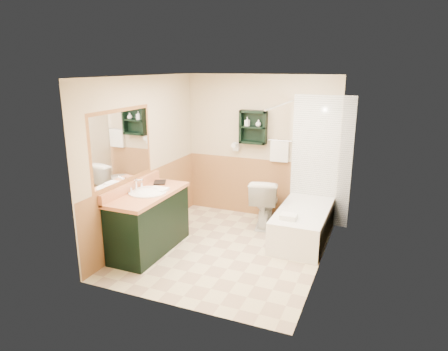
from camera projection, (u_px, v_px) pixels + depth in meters
floor at (226, 249)px, 5.69m from camera, size 3.00×3.00×0.00m
back_wall at (260, 147)px, 6.72m from camera, size 2.60×0.04×2.40m
left_wall at (143, 159)px, 5.86m from camera, size 0.04×3.00×2.40m
right_wall at (326, 178)px, 4.88m from camera, size 0.04×3.00×2.40m
ceiling at (227, 75)px, 5.04m from camera, size 2.60×3.00×0.04m
wainscot_left at (148, 205)px, 6.03m from camera, size 2.98×2.98×1.00m
wainscot_back at (259, 187)px, 6.88m from camera, size 2.58×2.58×1.00m
mirror_frame at (122, 146)px, 5.27m from camera, size 1.30×1.30×1.00m
mirror_glass at (122, 146)px, 5.27m from camera, size 1.20×1.20×0.90m
tile_right at (331, 175)px, 5.61m from camera, size 1.50×1.50×2.10m
tile_back at (321, 162)px, 6.35m from camera, size 0.95×0.95×2.10m
tile_accent at (335, 114)px, 5.38m from camera, size 1.50×1.50×0.10m
wall_shelf at (253, 127)px, 6.56m from camera, size 0.45×0.15×0.55m
hair_dryer at (236, 146)px, 6.79m from camera, size 0.10×0.24×0.18m
towel_bar at (280, 141)px, 6.49m from camera, size 0.40×0.06×0.40m
curtain_rod at (281, 104)px, 5.63m from camera, size 0.03×1.60×0.03m
shower_curtain at (282, 160)px, 6.01m from camera, size 1.05×1.05×1.70m
vanity at (149, 222)px, 5.57m from camera, size 0.59×1.35×0.85m
bathtub at (303, 224)px, 5.97m from camera, size 0.72×1.50×0.48m
toilet at (265, 202)px, 6.47m from camera, size 0.58×0.86×0.78m
counter_towel at (159, 190)px, 5.52m from camera, size 0.25×0.19×0.04m
vanity_book at (154, 176)px, 5.86m from camera, size 0.16×0.09×0.23m
tub_towel at (289, 217)px, 5.52m from camera, size 0.22×0.19×0.07m
soap_bottle_a at (247, 124)px, 6.58m from camera, size 0.10×0.16×0.07m
soap_bottle_b at (258, 124)px, 6.51m from camera, size 0.10×0.12×0.09m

